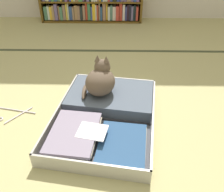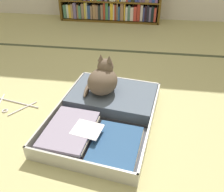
% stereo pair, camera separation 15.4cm
% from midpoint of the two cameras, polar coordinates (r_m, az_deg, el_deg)
% --- Properties ---
extents(ground_plane, '(10.00, 10.00, 0.00)m').
position_cam_midpoint_polar(ground_plane, '(1.62, -8.62, -6.45)').
color(ground_plane, tan).
extents(tatami_border, '(4.80, 0.05, 0.00)m').
position_cam_midpoint_polar(tatami_border, '(2.62, -4.87, 10.83)').
color(tatami_border, '#3E452C').
rests_on(tatami_border, ground_plane).
extents(open_suitcase, '(0.76, 0.96, 0.10)m').
position_cam_midpoint_polar(open_suitcase, '(1.63, -4.44, -3.83)').
color(open_suitcase, '#B5B3AB').
rests_on(open_suitcase, ground_plane).
extents(black_cat, '(0.27, 0.29, 0.27)m').
position_cam_midpoint_polar(black_cat, '(1.68, -5.39, 3.77)').
color(black_cat, brown).
rests_on(black_cat, open_suitcase).
extents(clothes_hanger, '(0.41, 0.25, 0.01)m').
position_cam_midpoint_polar(clothes_hanger, '(1.88, -26.32, -3.64)').
color(clothes_hanger, silver).
rests_on(clothes_hanger, ground_plane).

